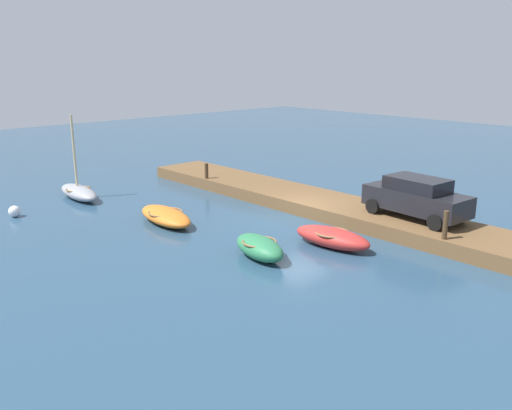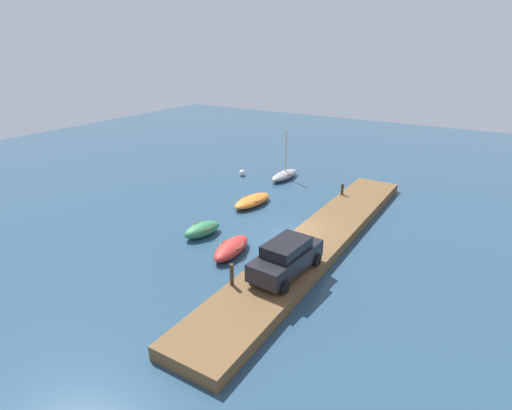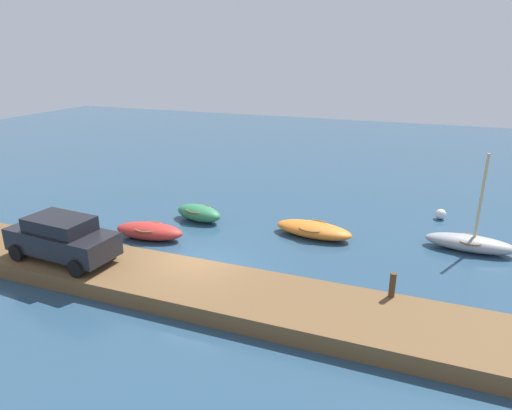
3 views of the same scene
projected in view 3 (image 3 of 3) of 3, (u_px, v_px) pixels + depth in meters
ground_plane at (199, 269)px, 17.56m from camera, size 84.00×84.00×0.00m
dock_platform at (175, 283)px, 15.89m from camera, size 23.75×3.15×0.60m
rowboat_red at (149, 231)px, 20.29m from camera, size 3.33×1.59×0.74m
rowboat_grey at (470, 242)px, 19.07m from camera, size 3.67×1.38×4.27m
rowboat_orange at (313, 229)px, 20.56m from camera, size 3.74×1.82×0.65m
dinghy_green at (199, 213)px, 22.46m from camera, size 2.76×1.68×0.80m
mooring_post_west at (51, 224)px, 19.11m from camera, size 0.19×0.19×1.07m
mooring_post_mid_west at (392, 285)px, 14.35m from camera, size 0.20×0.20×0.84m
parked_car at (62, 238)px, 16.80m from camera, size 4.44×2.19×1.70m
marker_buoy at (441, 214)px, 22.68m from camera, size 0.53×0.53×0.53m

